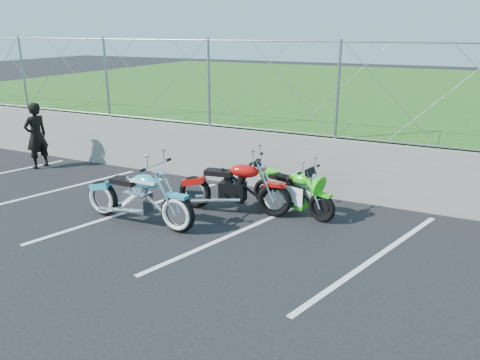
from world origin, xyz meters
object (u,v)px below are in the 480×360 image
at_px(sportbike_green, 294,193).
at_px(person_standing, 36,136).
at_px(cruiser_turquoise, 140,199).
at_px(naked_orange, 235,189).

bearing_deg(sportbike_green, person_standing, -166.41).
height_order(cruiser_turquoise, person_standing, person_standing).
relative_size(cruiser_turquoise, sportbike_green, 1.32).
xyz_separation_m(cruiser_turquoise, naked_orange, (1.35, 1.28, 0.00)).
relative_size(cruiser_turquoise, person_standing, 1.44).
xyz_separation_m(sportbike_green, person_standing, (-7.10, 0.18, 0.43)).
bearing_deg(person_standing, sportbike_green, 96.43).
xyz_separation_m(naked_orange, sportbike_green, (1.06, 0.44, -0.07)).
bearing_deg(cruiser_turquoise, person_standing, 159.98).
bearing_deg(naked_orange, person_standing, 165.37).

